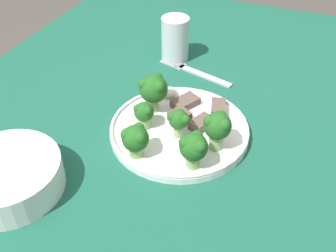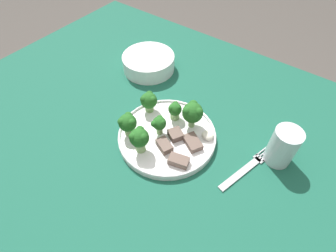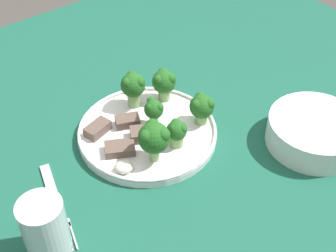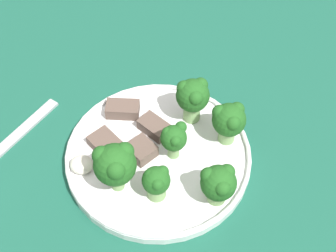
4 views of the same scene
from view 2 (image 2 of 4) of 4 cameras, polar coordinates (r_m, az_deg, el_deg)
The scene contains 17 objects.
ground_plane at distance 1.28m, azimuth -1.08°, elevation -22.70°, with size 8.00×8.00×0.00m, color #4C4742.
table at distance 0.72m, azimuth -1.80°, elevation -7.50°, with size 1.25×0.98×0.71m.
dinner_plate at distance 0.64m, azimuth -0.20°, elevation -2.10°, with size 0.24×0.24×0.02m.
fork at distance 0.63m, azimuth 16.88°, elevation -8.72°, with size 0.07×0.17×0.00m.
cream_bowl at distance 0.84m, azimuth -4.23°, elevation 13.55°, with size 0.16×0.16×0.05m.
drinking_glass at distance 0.63m, azimuth 23.55°, elevation -4.40°, with size 0.06×0.06×0.10m.
broccoli_floret_near_rim_left at distance 0.58m, azimuth -6.25°, elevation -2.65°, with size 0.05×0.04×0.07m.
broccoli_floret_center_left at distance 0.62m, azimuth -1.90°, elevation 0.53°, with size 0.03×0.03×0.05m.
broccoli_floret_back_left at distance 0.66m, azimuth 1.54°, elevation 3.54°, with size 0.03×0.03×0.05m.
broccoli_floret_front_left at distance 0.67m, azimuth -4.19°, elevation 5.52°, with size 0.04×0.04×0.06m.
broccoli_floret_center_back at distance 0.63m, azimuth 5.39°, elevation 2.98°, with size 0.05×0.05×0.07m.
broccoli_floret_mid_cluster at distance 0.62m, azimuth -8.77°, elevation 0.64°, with size 0.04×0.04×0.06m.
meat_slice_front_slice at distance 0.63m, azimuth 1.66°, elevation -1.88°, with size 0.04×0.04×0.02m.
meat_slice_middle_slice at distance 0.59m, azimuth 2.33°, elevation -7.57°, with size 0.05×0.04×0.02m.
meat_slice_rear_slice at distance 0.61m, azimuth -0.80°, elevation -4.23°, with size 0.05×0.04×0.02m.
meat_slice_edge_slice at distance 0.62m, azimuth 5.37°, elevation -3.56°, with size 0.06×0.05×0.01m.
sauce_dollop at distance 0.64m, azimuth 8.63°, elevation -2.04°, with size 0.03×0.03×0.02m.
Camera 2 is at (0.25, -0.30, 1.22)m, focal length 28.00 mm.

